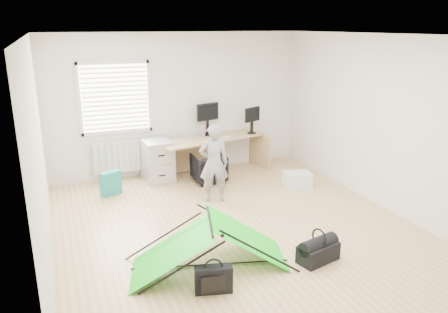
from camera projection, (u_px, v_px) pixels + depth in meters
name	position (u px, v px, depth m)	size (l,w,h in m)	color
ground	(234.00, 226.00, 6.38)	(5.50, 5.50, 0.00)	tan
back_wall	(179.00, 104.00, 8.43)	(5.00, 0.02, 2.70)	silver
window	(115.00, 98.00, 7.91)	(1.20, 0.06, 1.20)	silver
radiator	(120.00, 156.00, 8.20)	(1.00, 0.12, 0.60)	silver
desk	(211.00, 155.00, 8.56)	(2.14, 0.68, 0.73)	tan
filing_cabinet	(157.00, 160.00, 8.17)	(0.50, 0.67, 0.78)	#A8AAAD
monitor_left	(207.00, 123.00, 8.58)	(0.49, 0.11, 0.47)	black
monitor_right	(252.00, 124.00, 8.71)	(0.41, 0.09, 0.39)	black
keyboard	(220.00, 138.00, 8.38)	(0.41, 0.14, 0.02)	beige
thermos	(203.00, 130.00, 8.47)	(0.07, 0.07, 0.25)	#B06380
office_chair	(209.00, 168.00, 8.13)	(0.57, 0.58, 0.53)	black
person	(214.00, 163.00, 7.12)	(0.48, 0.31, 1.31)	gray
kite	(210.00, 244.00, 5.25)	(1.92, 0.84, 0.60)	#14DB19
storage_crate	(297.00, 179.00, 7.90)	(0.48, 0.34, 0.27)	silver
tote_bag	(111.00, 183.00, 7.51)	(0.35, 0.15, 0.41)	#1E837A
laptop_bag	(214.00, 280.00, 4.76)	(0.41, 0.12, 0.31)	black
white_box	(215.00, 281.00, 4.93)	(0.09, 0.09, 0.09)	silver
duffel_bag	(318.00, 253.00, 5.41)	(0.52, 0.27, 0.23)	black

